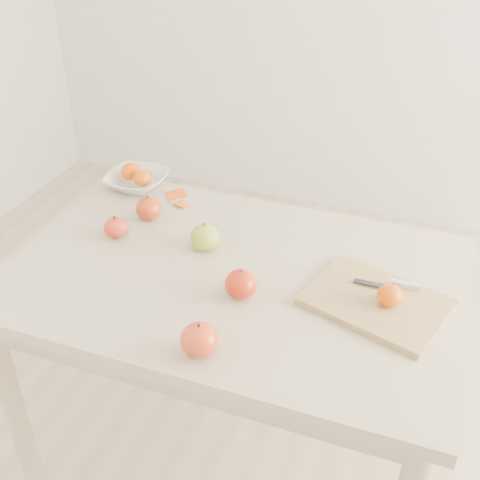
% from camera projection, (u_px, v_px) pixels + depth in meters
% --- Properties ---
extents(ground, '(3.50, 3.50, 0.00)m').
position_uv_depth(ground, '(235.00, 452.00, 2.01)').
color(ground, '#C6B293').
rests_on(ground, ground).
extents(table, '(1.20, 0.80, 0.75)m').
position_uv_depth(table, '(234.00, 300.00, 1.66)').
color(table, '#C7B796').
rests_on(table, ground).
extents(cutting_board, '(0.38, 0.33, 0.02)m').
position_uv_depth(cutting_board, '(376.00, 302.00, 1.48)').
color(cutting_board, tan).
rests_on(cutting_board, table).
extents(board_tangerine, '(0.06, 0.06, 0.05)m').
position_uv_depth(board_tangerine, '(390.00, 295.00, 1.45)').
color(board_tangerine, '#DE4407').
rests_on(board_tangerine, cutting_board).
extents(fruit_bowl, '(0.20, 0.20, 0.05)m').
position_uv_depth(fruit_bowl, '(137.00, 181.00, 1.99)').
color(fruit_bowl, white).
rests_on(fruit_bowl, table).
extents(bowl_tangerine_near, '(0.07, 0.07, 0.06)m').
position_uv_depth(bowl_tangerine_near, '(131.00, 171.00, 2.00)').
color(bowl_tangerine_near, '#D44707').
rests_on(bowl_tangerine_near, fruit_bowl).
extents(bowl_tangerine_far, '(0.06, 0.06, 0.05)m').
position_uv_depth(bowl_tangerine_far, '(142.00, 178.00, 1.96)').
color(bowl_tangerine_far, '#D66607').
rests_on(bowl_tangerine_far, fruit_bowl).
extents(orange_peel_a, '(0.07, 0.07, 0.01)m').
position_uv_depth(orange_peel_a, '(176.00, 196.00, 1.95)').
color(orange_peel_a, '#CC4B0E').
rests_on(orange_peel_a, table).
extents(orange_peel_b, '(0.05, 0.05, 0.01)m').
position_uv_depth(orange_peel_b, '(182.00, 205.00, 1.90)').
color(orange_peel_b, orange).
rests_on(orange_peel_b, table).
extents(paring_knife, '(0.17, 0.05, 0.01)m').
position_uv_depth(paring_knife, '(400.00, 284.00, 1.52)').
color(paring_knife, silver).
rests_on(paring_knife, cutting_board).
extents(apple_green, '(0.08, 0.08, 0.07)m').
position_uv_depth(apple_green, '(205.00, 237.00, 1.68)').
color(apple_green, olive).
rests_on(apple_green, table).
extents(apple_red_e, '(0.08, 0.08, 0.07)m').
position_uv_depth(apple_red_e, '(241.00, 284.00, 1.50)').
color(apple_red_e, '#930404').
rests_on(apple_red_e, table).
extents(apple_red_c, '(0.09, 0.09, 0.08)m').
position_uv_depth(apple_red_c, '(199.00, 340.00, 1.33)').
color(apple_red_c, '#9F2511').
rests_on(apple_red_c, table).
extents(apple_red_b, '(0.07, 0.07, 0.06)m').
position_uv_depth(apple_red_b, '(116.00, 228.00, 1.73)').
color(apple_red_b, maroon).
rests_on(apple_red_b, table).
extents(apple_red_a, '(0.08, 0.08, 0.07)m').
position_uv_depth(apple_red_a, '(149.00, 208.00, 1.82)').
color(apple_red_a, maroon).
rests_on(apple_red_a, table).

